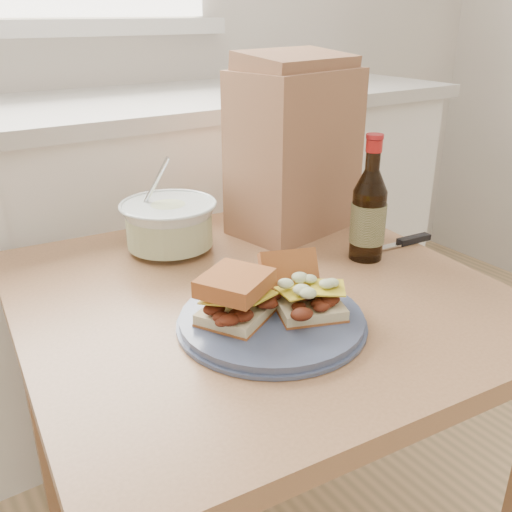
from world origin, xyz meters
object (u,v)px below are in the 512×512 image
plate (272,320)px  coleslaw_bowl (169,227)px  dining_table (257,336)px  beer_bottle (369,213)px  paper_bag (294,153)px

plate → coleslaw_bowl: (0.00, 0.38, 0.04)m
dining_table → coleslaw_bowl: coleslaw_bowl is taller
beer_bottle → paper_bag: 0.24m
beer_bottle → paper_bag: (-0.02, 0.22, 0.08)m
dining_table → plate: bearing=-108.6°
dining_table → beer_bottle: beer_bottle is taller
dining_table → paper_bag: 0.43m
dining_table → coleslaw_bowl: bearing=106.1°
beer_bottle → plate: bearing=-158.9°
coleslaw_bowl → paper_bag: 0.33m
coleslaw_bowl → beer_bottle: (0.32, -0.26, 0.04)m
paper_bag → dining_table: bearing=-149.8°
dining_table → paper_bag: size_ratio=2.53×
dining_table → beer_bottle: bearing=3.8°
plate → paper_bag: paper_bag is taller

